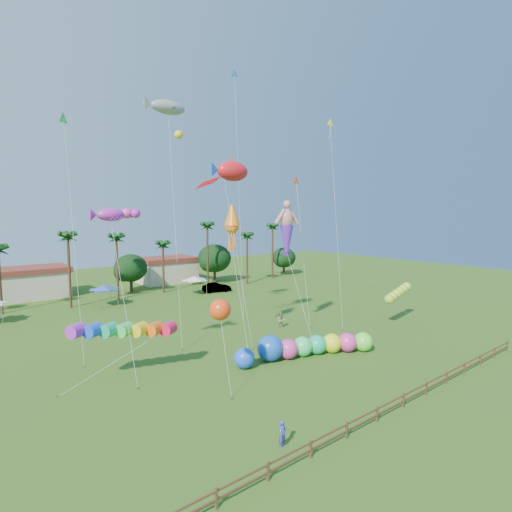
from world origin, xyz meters
TOP-DOWN VIEW (x-y plane):
  - ground at (0.00, 0.00)m, footprint 160.00×160.00m
  - tree_line at (3.57, 44.00)m, footprint 69.46×8.91m
  - buildings_row at (-3.09, 50.00)m, footprint 35.00×7.00m
  - tent_row at (-6.00, 36.33)m, footprint 31.00×4.00m
  - fence at (0.00, -6.00)m, footprint 36.12×0.12m
  - car_b at (12.12, 35.81)m, footprint 4.99×2.80m
  - spectator_a at (-9.54, -4.36)m, footprint 0.68×0.57m
  - spectator_b at (6.27, 13.24)m, footprint 1.06×1.10m
  - caterpillar_inflatable at (2.40, 4.77)m, footprint 11.01×6.02m
  - blue_ball at (-4.28, 6.24)m, footprint 1.77×1.77m
  - rainbow_tube at (-11.57, 9.58)m, footprint 10.33×3.99m
  - green_worm at (16.52, 5.95)m, footprint 8.63×1.63m
  - orange_ball_kite at (-8.37, 3.65)m, footprint 1.80×2.39m
  - merman_kite at (5.76, 11.85)m, footprint 2.77×5.76m
  - fish_kite at (-0.20, 13.51)m, footprint 5.59×5.40m
  - shark_kite at (-4.65, 18.58)m, footprint 5.19×6.37m
  - squid_kite at (-0.82, 12.81)m, footprint 2.29×5.41m
  - lobster_kite at (-13.02, 12.24)m, footprint 4.04×5.63m
  - delta_kite_red at (10.52, 15.32)m, footprint 2.38×4.46m
  - delta_kite_yellow at (11.76, 11.14)m, footprint 1.32×3.28m
  - delta_kite_green at (-14.54, 19.08)m, footprint 1.17×4.85m
  - delta_kite_blue at (6.75, 22.80)m, footprint 2.34×4.24m

SIDE VIEW (x-z plane):
  - ground at x=0.00m, z-range 0.00..0.00m
  - fence at x=0.00m, z-range 0.11..1.11m
  - car_b at x=12.12m, z-range 0.00..1.56m
  - spectator_a at x=-9.54m, z-range 0.00..1.59m
  - blue_ball at x=-4.28m, z-range 0.00..1.77m
  - spectator_b at x=6.27m, z-range 0.00..1.78m
  - caterpillar_inflatable at x=2.40m, z-range -0.19..2.14m
  - buildings_row at x=-3.09m, z-range 0.00..4.00m
  - tent_row at x=-6.00m, z-range 2.45..3.05m
  - green_worm at x=16.52m, z-range 1.28..5.15m
  - rainbow_tube at x=-11.57m, z-range 1.55..5.75m
  - tree_line at x=3.57m, z-range -1.22..9.78m
  - orange_ball_kite at x=-8.37m, z-range 2.70..9.67m
  - merman_kite at x=5.76m, z-range 4.06..18.03m
  - squid_kite at x=-0.82m, z-range 4.79..18.81m
  - lobster_kite at x=-13.02m, z-range 6.11..19.85m
  - delta_kite_red at x=10.52m, z-range 7.97..25.67m
  - fish_kite at x=-0.20m, z-range 8.10..26.55m
  - delta_kite_green at x=-14.54m, z-range 10.05..32.13m
  - delta_kite_yellow at x=11.76m, z-range 10.71..34.58m
  - shark_kite at x=-4.65m, z-range 11.48..36.26m
  - delta_kite_blue at x=6.75m, z-range 14.31..45.62m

